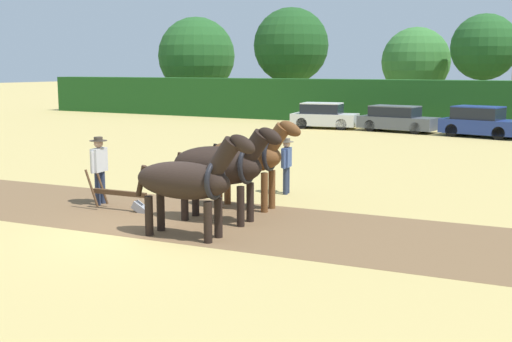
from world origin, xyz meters
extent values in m
plane|color=tan|center=(0.00, 0.00, 0.00)|extent=(240.00, 240.00, 0.00)
cube|color=brown|center=(-3.74, 1.39, 0.00)|extent=(30.08, 6.43, 0.01)
cube|color=#1E511E|center=(0.00, 29.97, 1.42)|extent=(64.35, 2.00, 2.84)
cylinder|color=brown|center=(-22.85, 36.10, 1.40)|extent=(0.44, 0.44, 2.79)
sphere|color=#235623|center=(-22.85, 36.10, 4.61)|extent=(6.63, 6.63, 6.63)
cylinder|color=#4C3823|center=(-13.38, 35.28, 1.85)|extent=(0.44, 0.44, 3.71)
sphere|color=#1E4C1E|center=(-13.38, 35.28, 5.32)|extent=(5.87, 5.87, 5.87)
cylinder|color=brown|center=(-4.03, 37.22, 1.33)|extent=(0.44, 0.44, 2.67)
sphere|color=#387533|center=(-4.03, 37.22, 4.06)|extent=(5.05, 5.05, 5.05)
cylinder|color=#423323|center=(1.07, 35.49, 1.88)|extent=(0.44, 0.44, 3.75)
sphere|color=#235623|center=(1.07, 35.49, 4.99)|extent=(4.50, 4.50, 4.50)
ellipsoid|color=black|center=(0.84, 0.17, 1.23)|extent=(2.28, 1.01, 0.80)
cylinder|color=black|center=(1.55, 0.45, 0.44)|extent=(0.18, 0.18, 0.87)
cylinder|color=black|center=(1.58, -0.01, 0.44)|extent=(0.18, 0.18, 0.87)
cylinder|color=black|center=(0.11, 0.35, 0.44)|extent=(0.18, 0.18, 0.87)
cylinder|color=black|center=(0.14, -0.12, 0.44)|extent=(0.18, 0.18, 0.87)
cylinder|color=black|center=(1.79, 0.24, 1.75)|extent=(0.85, 0.44, 0.95)
ellipsoid|color=black|center=(2.25, 0.27, 2.08)|extent=(0.70, 0.31, 0.54)
cube|color=black|center=(1.99, 0.25, 1.92)|extent=(0.47, 0.11, 0.62)
cylinder|color=black|center=(-0.21, 0.09, 1.15)|extent=(0.31, 0.14, 0.71)
torus|color=black|center=(1.62, 0.23, 1.29)|extent=(0.17, 0.84, 0.83)
ellipsoid|color=black|center=(0.73, 1.72, 1.34)|extent=(2.34, 1.11, 0.90)
cylinder|color=black|center=(1.45, 2.04, 0.47)|extent=(0.18, 0.18, 0.93)
cylinder|color=black|center=(1.48, 1.52, 0.47)|extent=(0.18, 0.18, 0.93)
cylinder|color=black|center=(-0.03, 1.93, 0.47)|extent=(0.18, 0.18, 0.93)
cylinder|color=black|center=(0.01, 1.41, 0.47)|extent=(0.18, 0.18, 0.93)
cylinder|color=black|center=(1.69, 1.79, 1.81)|extent=(0.81, 0.48, 0.86)
ellipsoid|color=black|center=(2.08, 1.82, 2.09)|extent=(0.70, 0.31, 0.54)
cube|color=black|center=(1.86, 1.81, 2.00)|extent=(0.40, 0.11, 0.53)
cylinder|color=black|center=(-0.35, 1.64, 1.24)|extent=(0.31, 0.14, 0.71)
torus|color=black|center=(1.52, 1.78, 1.41)|extent=(0.18, 0.92, 0.91)
ellipsoid|color=brown|center=(0.61, 3.28, 1.38)|extent=(2.04, 1.02, 0.83)
cylinder|color=brown|center=(1.24, 3.57, 0.50)|extent=(0.18, 0.18, 1.00)
cylinder|color=brown|center=(1.27, 3.08, 0.50)|extent=(0.18, 0.18, 1.00)
cylinder|color=brown|center=(-0.04, 3.47, 0.50)|extent=(0.18, 0.18, 1.00)
cylinder|color=brown|center=(-0.01, 2.99, 0.50)|extent=(0.18, 0.18, 1.00)
cylinder|color=brown|center=(1.45, 3.34, 1.84)|extent=(0.78, 0.45, 0.84)
ellipsoid|color=brown|center=(1.84, 3.37, 2.12)|extent=(0.70, 0.31, 0.54)
cube|color=black|center=(1.62, 3.35, 2.02)|extent=(0.40, 0.11, 0.53)
cylinder|color=black|center=(-0.32, 3.21, 1.29)|extent=(0.31, 0.14, 0.71)
torus|color=black|center=(1.30, 3.33, 1.44)|extent=(0.17, 0.86, 0.86)
cube|color=#4C331E|center=(-2.07, 1.51, 0.45)|extent=(1.60, 0.22, 0.12)
cube|color=#939399|center=(-1.44, 1.56, 0.10)|extent=(0.49, 0.24, 0.39)
cylinder|color=#4C331E|center=(-2.80, 1.66, 0.55)|extent=(0.40, 0.09, 0.96)
cylinder|color=#4C331E|center=(-2.77, 1.26, 0.55)|extent=(0.40, 0.09, 0.96)
cylinder|color=#28334C|center=(-3.02, 1.95, 0.44)|extent=(0.14, 0.14, 0.88)
cylinder|color=#28334C|center=(-2.99, 1.72, 0.44)|extent=(0.14, 0.14, 0.88)
cube|color=silver|center=(-3.01, 1.83, 1.20)|extent=(0.27, 0.54, 0.63)
sphere|color=tan|center=(-3.01, 1.83, 1.63)|extent=(0.24, 0.24, 0.24)
cylinder|color=silver|center=(-3.05, 2.13, 1.17)|extent=(0.09, 0.09, 0.59)
cylinder|color=silver|center=(-2.97, 1.53, 1.17)|extent=(0.09, 0.09, 0.59)
cylinder|color=#42382D|center=(-3.01, 1.83, 1.71)|extent=(0.45, 0.45, 0.02)
cylinder|color=#42382D|center=(-3.01, 1.83, 1.76)|extent=(0.23, 0.23, 0.10)
cylinder|color=#28334C|center=(0.69, 5.60, 0.39)|extent=(0.14, 0.14, 0.78)
cylinder|color=#28334C|center=(0.73, 5.40, 0.39)|extent=(0.14, 0.14, 0.78)
cube|color=#3D5184|center=(0.71, 5.50, 1.06)|extent=(0.28, 0.49, 0.56)
sphere|color=tan|center=(0.71, 5.50, 1.45)|extent=(0.21, 0.21, 0.21)
cylinder|color=#3D5184|center=(0.66, 5.77, 1.04)|extent=(0.09, 0.09, 0.52)
cylinder|color=#3D5184|center=(0.76, 5.23, 1.04)|extent=(0.09, 0.09, 0.52)
cylinder|color=#665B4C|center=(0.71, 5.50, 1.51)|extent=(0.40, 0.40, 0.02)
cylinder|color=#665B4C|center=(0.71, 5.50, 1.56)|extent=(0.20, 0.20, 0.10)
cube|color=silver|center=(-6.13, 24.84, 0.54)|extent=(4.07, 2.38, 0.70)
cube|color=black|center=(-6.32, 24.81, 1.18)|extent=(2.53, 1.97, 0.58)
cube|color=silver|center=(-6.32, 24.81, 1.50)|extent=(2.53, 1.97, 0.06)
cylinder|color=black|center=(-5.07, 25.81, 0.33)|extent=(0.69, 0.32, 0.67)
cylinder|color=black|center=(-4.83, 24.22, 0.33)|extent=(0.69, 0.32, 0.67)
cylinder|color=black|center=(-7.42, 25.46, 0.33)|extent=(0.69, 0.32, 0.67)
cylinder|color=black|center=(-7.18, 23.87, 0.33)|extent=(0.69, 0.32, 0.67)
cube|color=#565B66|center=(-1.67, 24.89, 0.52)|extent=(4.56, 2.27, 0.68)
cube|color=black|center=(-1.89, 24.92, 1.13)|extent=(2.80, 1.88, 0.55)
cube|color=#565B66|center=(-1.89, 24.92, 1.44)|extent=(2.80, 1.88, 0.06)
cylinder|color=black|center=(-0.23, 25.46, 0.33)|extent=(0.68, 0.30, 0.66)
cylinder|color=black|center=(-0.42, 23.97, 0.33)|extent=(0.68, 0.30, 0.66)
cylinder|color=black|center=(-2.91, 25.81, 0.33)|extent=(0.68, 0.30, 0.66)
cylinder|color=black|center=(-3.11, 24.32, 0.33)|extent=(0.68, 0.30, 0.66)
cube|color=navy|center=(2.96, 24.22, 0.56)|extent=(4.25, 2.58, 0.74)
cube|color=black|center=(2.77, 24.26, 1.24)|extent=(2.66, 2.09, 0.62)
cube|color=navy|center=(2.77, 24.26, 1.58)|extent=(2.66, 2.09, 0.06)
cylinder|color=black|center=(4.33, 24.78, 0.34)|extent=(0.71, 0.35, 0.68)
cylinder|color=black|center=(4.01, 23.19, 0.34)|extent=(0.71, 0.35, 0.68)
cylinder|color=black|center=(1.91, 25.26, 0.34)|extent=(0.71, 0.35, 0.68)
cylinder|color=black|center=(1.60, 23.67, 0.34)|extent=(0.71, 0.35, 0.68)
camera|label=1|loc=(8.64, -10.88, 3.60)|focal=45.00mm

